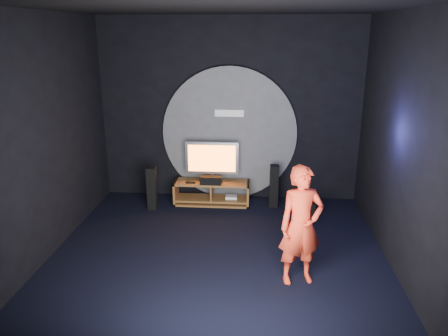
# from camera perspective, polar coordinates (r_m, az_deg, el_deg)

# --- Properties ---
(floor) EXTENTS (5.00, 5.00, 0.00)m
(floor) POSITION_cam_1_polar(r_m,az_deg,el_deg) (6.67, -0.81, -11.39)
(floor) COLOR black
(floor) RESTS_ON ground
(back_wall) EXTENTS (5.00, 0.04, 3.50)m
(back_wall) POSITION_cam_1_polar(r_m,az_deg,el_deg) (8.46, 0.74, 7.51)
(back_wall) COLOR black
(back_wall) RESTS_ON ground
(front_wall) EXTENTS (5.00, 0.04, 3.50)m
(front_wall) POSITION_cam_1_polar(r_m,az_deg,el_deg) (3.67, -4.61, -6.32)
(front_wall) COLOR black
(front_wall) RESTS_ON ground
(left_wall) EXTENTS (0.04, 5.00, 3.50)m
(left_wall) POSITION_cam_1_polar(r_m,az_deg,el_deg) (6.73, -22.63, 3.50)
(left_wall) COLOR black
(left_wall) RESTS_ON ground
(right_wall) EXTENTS (0.04, 5.00, 3.50)m
(right_wall) POSITION_cam_1_polar(r_m,az_deg,el_deg) (6.30, 22.41, 2.64)
(right_wall) COLOR black
(right_wall) RESTS_ON ground
(ceiling) EXTENTS (5.00, 5.00, 0.01)m
(ceiling) POSITION_cam_1_polar(r_m,az_deg,el_deg) (5.84, -0.96, 20.27)
(ceiling) COLOR black
(ceiling) RESTS_ON back_wall
(wall_disc_panel) EXTENTS (2.60, 0.11, 2.60)m
(wall_disc_panel) POSITION_cam_1_polar(r_m,az_deg,el_deg) (8.49, 0.70, 4.46)
(wall_disc_panel) COLOR #515156
(wall_disc_panel) RESTS_ON ground
(media_console) EXTENTS (1.44, 0.45, 0.45)m
(media_console) POSITION_cam_1_polar(r_m,az_deg,el_deg) (8.47, -1.55, -3.43)
(media_console) COLOR #965C2E
(media_console) RESTS_ON ground
(tv) EXTENTS (1.01, 0.22, 0.77)m
(tv) POSITION_cam_1_polar(r_m,az_deg,el_deg) (8.32, -1.59, 1.08)
(tv) COLOR #A4A4AB
(tv) RESTS_ON media_console
(center_speaker) EXTENTS (0.40, 0.15, 0.15)m
(center_speaker) POSITION_cam_1_polar(r_m,az_deg,el_deg) (8.22, -1.73, -1.64)
(center_speaker) COLOR black
(center_speaker) RESTS_ON media_console
(remote) EXTENTS (0.18, 0.05, 0.02)m
(remote) POSITION_cam_1_polar(r_m,az_deg,el_deg) (8.32, -4.41, -1.92)
(remote) COLOR black
(remote) RESTS_ON media_console
(tower_speaker_left) EXTENTS (0.16, 0.18, 0.82)m
(tower_speaker_left) POSITION_cam_1_polar(r_m,az_deg,el_deg) (8.27, -9.39, -2.63)
(tower_speaker_left) COLOR black
(tower_speaker_left) RESTS_ON ground
(tower_speaker_right) EXTENTS (0.16, 0.18, 0.82)m
(tower_speaker_right) POSITION_cam_1_polar(r_m,az_deg,el_deg) (8.33, 6.54, -2.35)
(tower_speaker_right) COLOR black
(tower_speaker_right) RESTS_ON ground
(subwoofer) EXTENTS (0.27, 0.27, 0.30)m
(subwoofer) POSITION_cam_1_polar(r_m,az_deg,el_deg) (7.99, 10.73, -5.41)
(subwoofer) COLOR black
(subwoofer) RESTS_ON ground
(player) EXTENTS (0.67, 0.53, 1.62)m
(player) POSITION_cam_1_polar(r_m,az_deg,el_deg) (5.79, 10.03, -7.43)
(player) COLOR #EF3A20
(player) RESTS_ON ground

